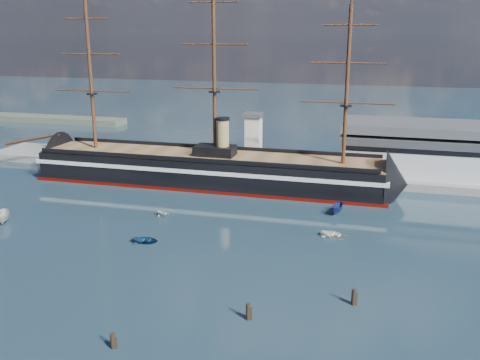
# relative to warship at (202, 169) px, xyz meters

# --- Properties ---
(ground) EXTENTS (600.00, 600.00, 0.00)m
(ground) POSITION_rel_warship_xyz_m (7.41, -20.00, -4.04)
(ground) COLOR #213746
(ground) RESTS_ON ground
(quay) EXTENTS (180.00, 18.00, 2.00)m
(quay) POSITION_rel_warship_xyz_m (17.41, 16.00, -4.04)
(quay) COLOR slate
(quay) RESTS_ON ground
(warehouse) EXTENTS (63.00, 21.00, 11.60)m
(warehouse) POSITION_rel_warship_xyz_m (65.41, 20.00, 3.95)
(warehouse) COLOR #B7BABC
(warehouse) RESTS_ON ground
(quay_tower) EXTENTS (5.00, 5.00, 15.00)m
(quay_tower) POSITION_rel_warship_xyz_m (10.41, 13.00, 5.72)
(quay_tower) COLOR silver
(quay_tower) RESTS_ON ground
(warship) EXTENTS (112.95, 17.06, 53.94)m
(warship) POSITION_rel_warship_xyz_m (0.00, 0.00, 0.00)
(warship) COLOR black
(warship) RESTS_ON ground
(motorboat_a) EXTENTS (7.69, 6.24, 2.95)m
(motorboat_a) POSITION_rel_warship_xyz_m (-29.47, -38.84, -4.04)
(motorboat_a) COLOR silver
(motorboat_a) RESTS_ON ground
(motorboat_b) EXTENTS (1.52, 3.24, 1.47)m
(motorboat_b) POSITION_rel_warship_xyz_m (3.32, -40.73, -4.04)
(motorboat_b) COLOR navy
(motorboat_b) RESTS_ON ground
(motorboat_d) EXTENTS (4.49, 5.75, 1.94)m
(motorboat_d) POSITION_rel_warship_xyz_m (0.33, -26.05, -4.04)
(motorboat_d) COLOR silver
(motorboat_d) RESTS_ON ground
(motorboat_e) EXTENTS (2.16, 3.58, 1.56)m
(motorboat_e) POSITION_rel_warship_xyz_m (37.06, -28.44, -4.04)
(motorboat_e) COLOR silver
(motorboat_e) RESTS_ON ground
(motorboat_f) EXTENTS (6.60, 3.45, 2.51)m
(motorboat_f) POSITION_rel_warship_xyz_m (36.12, -14.22, -4.04)
(motorboat_f) COLOR navy
(motorboat_f) RESTS_ON ground
(piling_near_mid) EXTENTS (0.64, 0.64, 2.78)m
(piling_near_mid) POSITION_rel_warship_xyz_m (14.56, -73.49, -4.04)
(piling_near_mid) COLOR black
(piling_near_mid) RESTS_ON ground
(piling_near_right) EXTENTS (0.64, 0.64, 3.12)m
(piling_near_right) POSITION_rel_warship_xyz_m (28.97, -62.27, -4.04)
(piling_near_right) COLOR black
(piling_near_right) RESTS_ON ground
(piling_far_right) EXTENTS (0.64, 0.64, 3.19)m
(piling_far_right) POSITION_rel_warship_xyz_m (42.53, -54.17, -4.04)
(piling_far_right) COLOR black
(piling_far_right) RESTS_ON ground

